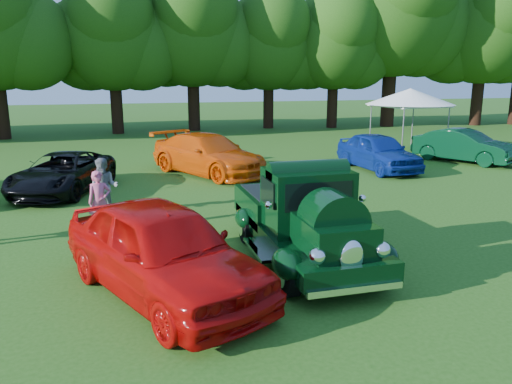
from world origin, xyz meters
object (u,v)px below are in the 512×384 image
object	(u,v)px
hero_pickup	(303,220)
back_car_blue	(378,152)
spectator_pink	(100,201)
back_car_orange	(208,154)
back_car_green	(464,146)
spectator_grey	(104,187)
red_convertible	(163,250)
canopy_tent	(410,97)
back_car_black	(63,173)

from	to	relation	value
hero_pickup	back_car_blue	distance (m)	10.66
back_car_blue	spectator_pink	distance (m)	11.84
hero_pickup	back_car_orange	world-z (taller)	hero_pickup
back_car_green	spectator_pink	bearing A→B (deg)	174.34
back_car_blue	spectator_pink	size ratio (longest dim) A/B	2.88
back_car_orange	spectator_pink	distance (m)	7.44
back_car_green	spectator_grey	bearing A→B (deg)	169.51
back_car_blue	spectator_pink	xyz separation A→B (m)	(-10.49, -5.48, 0.01)
red_convertible	spectator_pink	bearing A→B (deg)	81.31
back_car_blue	spectator_pink	world-z (taller)	spectator_pink
red_convertible	canopy_tent	bearing A→B (deg)	20.68
back_car_orange	spectator_pink	world-z (taller)	back_car_orange
spectator_pink	back_car_orange	bearing A→B (deg)	47.01
back_car_orange	back_car_black	bearing A→B (deg)	169.33
back_car_black	spectator_pink	distance (m)	4.82
red_convertible	back_car_blue	distance (m)	13.32
back_car_green	canopy_tent	distance (m)	3.58
back_car_green	canopy_tent	bearing A→B (deg)	82.66
red_convertible	back_car_green	bearing A→B (deg)	11.60
back_car_orange	back_car_blue	xyz separation A→B (m)	(6.69, -0.92, -0.03)
spectator_grey	back_car_blue	bearing A→B (deg)	34.36
back_car_orange	spectator_pink	size ratio (longest dim) A/B	3.52
spectator_grey	spectator_pink	bearing A→B (deg)	-79.98
back_car_black	back_car_blue	bearing A→B (deg)	24.15
spectator_grey	canopy_tent	bearing A→B (deg)	41.55
hero_pickup	canopy_tent	distance (m)	15.62
back_car_green	spectator_pink	xyz separation A→B (m)	(-15.00, -6.14, 0.04)
back_car_black	spectator_pink	world-z (taller)	spectator_pink
back_car_green	canopy_tent	world-z (taller)	canopy_tent
back_car_blue	back_car_green	xyz separation A→B (m)	(4.51, 0.66, -0.03)
back_car_green	spectator_pink	world-z (taller)	spectator_pink
back_car_orange	back_car_blue	distance (m)	6.75
hero_pickup	back_car_green	world-z (taller)	hero_pickup
spectator_pink	canopy_tent	distance (m)	16.68
back_car_orange	back_car_green	xyz separation A→B (m)	(11.20, -0.26, -0.06)
back_car_black	back_car_orange	size ratio (longest dim) A/B	0.87
back_car_black	spectator_pink	bearing A→B (deg)	-54.50
spectator_pink	back_car_black	bearing A→B (deg)	93.14
red_convertible	back_car_blue	size ratio (longest dim) A/B	1.10
red_convertible	back_car_blue	world-z (taller)	red_convertible
hero_pickup	spectator_grey	bearing A→B (deg)	131.68
red_convertible	spectator_pink	xyz separation A→B (m)	(-1.15, 4.02, -0.06)
canopy_tent	back_car_black	bearing A→B (deg)	-164.28
back_car_blue	canopy_tent	distance (m)	5.26
spectator_grey	canopy_tent	size ratio (longest dim) A/B	0.35
back_car_green	spectator_pink	size ratio (longest dim) A/B	2.88
back_car_blue	back_car_green	world-z (taller)	back_car_blue
back_car_black	spectator_grey	xyz separation A→B (m)	(1.36, -3.19, 0.15)
spectator_pink	spectator_grey	world-z (taller)	spectator_grey
back_car_orange	back_car_green	world-z (taller)	back_car_orange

